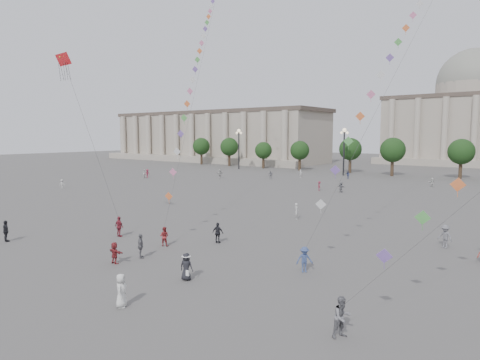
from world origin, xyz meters
The scene contains 30 objects.
ground centered at (0.00, 0.00, 0.00)m, with size 360.00×360.00×0.00m, color #504D4B.
hall_west centered at (-75.00, 93.89, 8.43)m, with size 84.00×26.22×17.20m.
hall_central centered at (0.00, 129.22, 14.23)m, with size 48.30×34.30×35.50m.
tree_row centered at (0.00, 78.00, 5.39)m, with size 137.12×5.12×8.00m.
lamp_post_far_west centered at (-45.00, 70.00, 7.35)m, with size 2.00×0.90×10.65m.
lamp_post_mid_west centered at (-15.00, 70.00, 7.35)m, with size 2.00×0.90×10.65m.
person_crowd_0 centered at (-11.30, 64.01, 0.81)m, with size 0.95×0.40×1.62m, color #37427C.
person_crowd_1 centered at (-46.50, 39.05, 0.92)m, with size 0.90×0.70×1.85m, color silver.
person_crowd_2 centered at (-46.15, 39.55, 0.91)m, with size 1.18×0.68×1.82m, color maroon.
person_crowd_4 centered at (6.31, 59.88, 0.81)m, with size 1.50×0.48×1.62m, color silver.
person_crowd_6 centered at (17.72, 17.13, 0.97)m, with size 1.25×0.72×1.93m, color slate.
person_crowd_10 centered at (-20.36, 60.10, 0.85)m, with size 0.62×0.41×1.71m, color silver.
person_crowd_12 centered at (-3.43, 43.42, 0.84)m, with size 1.55×0.49×1.67m, color slate.
person_crowd_13 centered at (2.04, 19.99, 0.90)m, with size 0.65×0.43×1.79m, color beige.
person_crowd_16 centered at (-23.51, 53.09, 0.89)m, with size 1.04×0.44×1.78m, color slate.
person_crowd_17 centered at (-7.14, 43.13, 0.78)m, with size 1.01×0.58×1.56m, color maroon.
person_crowd_18 centered at (-43.45, 18.49, 0.80)m, with size 1.03×0.59×1.59m, color #B6B6B1.
person_crowd_20 centered at (6.74, -6.71, 0.92)m, with size 0.90×0.59×1.85m, color silver.
person_crowd_21 centered at (-33.29, 48.37, 0.94)m, with size 1.74×0.55×1.88m, color #B8B7B3.
tourist_0 centered at (-6.69, 3.09, 0.94)m, with size 1.10×0.46×1.87m, color maroon.
tourist_1 centered at (-12.93, -4.08, 0.94)m, with size 1.10×0.46×1.88m, color black.
tourist_2 centered at (-0.15, -2.15, 0.79)m, with size 1.47×0.47×1.59m, color maroon.
tourist_3 centered at (0.25, -0.11, 0.93)m, with size 1.09×0.45×1.86m, color slate.
tourist_4 centered at (1.93, 6.87, 0.89)m, with size 1.04×0.43×1.78m, color black.
kite_flyer_0 centered at (-1.01, 3.40, 0.81)m, with size 0.79×0.62×1.63m, color maroon.
kite_flyer_1 centered at (11.65, 4.56, 0.88)m, with size 1.13×0.65×1.76m, color #36497B.
kite_flyer_2 centered at (17.64, -2.64, 0.97)m, with size 0.94×0.73×1.94m, color slate.
hat_person centered at (6.45, -1.48, 0.92)m, with size 0.99×0.79×1.76m.
dragon_kite centered at (-11.92, 1.44, 15.36)m, with size 3.77×1.20×15.58m.
kite_train_west centered at (-17.59, 27.11, 24.26)m, with size 31.72×44.52×69.48m.
Camera 1 is at (25.46, -20.39, 9.33)m, focal length 32.00 mm.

